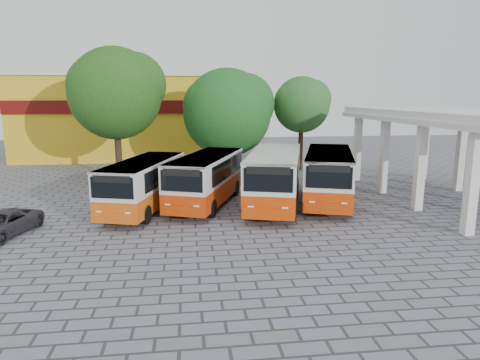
{
  "coord_description": "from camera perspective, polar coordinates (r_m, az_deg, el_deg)",
  "views": [
    {
      "loc": [
        -4.69,
        -19.67,
        6.19
      ],
      "look_at": [
        -1.74,
        3.96,
        1.5
      ],
      "focal_mm": 32.0,
      "sensor_mm": 36.0,
      "label": 1
    }
  ],
  "objects": [
    {
      "name": "bus_centre_right",
      "position": [
        24.23,
        4.67,
        0.67
      ],
      "size": [
        4.88,
        9.15,
        3.12
      ],
      "rotation": [
        0.0,
        0.0,
        -0.28
      ],
      "color": "#BE3300",
      "rests_on": "ground"
    },
    {
      "name": "bus_far_right",
      "position": [
        25.55,
        11.72,
        0.89
      ],
      "size": [
        5.07,
        8.92,
        3.02
      ],
      "rotation": [
        0.0,
        0.0,
        -0.32
      ],
      "color": "#BC3101",
      "rests_on": "ground"
    },
    {
      "name": "bus_centre_left",
      "position": [
        24.54,
        -4.48,
        0.47
      ],
      "size": [
        5.02,
        8.51,
        2.87
      ],
      "rotation": [
        0.0,
        0.0,
        -0.35
      ],
      "color": "#BD2D00",
      "rests_on": "ground"
    },
    {
      "name": "parked_car",
      "position": [
        22.08,
        -29.1,
        -5.12
      ],
      "size": [
        2.89,
        4.28,
        1.09
      ],
      "primitive_type": "imported",
      "rotation": [
        0.0,
        0.0,
        -0.3
      ],
      "color": "#2D2C32",
      "rests_on": "ground"
    },
    {
      "name": "tree_left",
      "position": [
        33.54,
        -16.16,
        11.41
      ],
      "size": [
        7.14,
        6.8,
        9.78
      ],
      "color": "#3B2E1B",
      "rests_on": "ground"
    },
    {
      "name": "ground",
      "position": [
        21.15,
        6.05,
        -5.94
      ],
      "size": [
        90.0,
        90.0,
        0.0
      ],
      "primitive_type": "plane",
      "color": "slate",
      "rests_on": "ground"
    },
    {
      "name": "bus_far_left",
      "position": [
        23.85,
        -12.7,
        -0.24
      ],
      "size": [
        4.35,
        8.11,
        2.76
      ],
      "rotation": [
        0.0,
        0.0,
        -0.28
      ],
      "color": "#C44C0A",
      "rests_on": "ground"
    },
    {
      "name": "shophouse_block",
      "position": [
        46.14,
        -15.13,
        8.24
      ],
      "size": [
        20.4,
        10.4,
        8.3
      ],
      "color": "gold",
      "rests_on": "ground"
    },
    {
      "name": "terminal_shelter",
      "position": [
        28.15,
        25.78,
        7.45
      ],
      "size": [
        6.8,
        15.8,
        5.4
      ],
      "color": "silver",
      "rests_on": "ground"
    },
    {
      "name": "tree_right",
      "position": [
        36.55,
        8.31,
        10.13
      ],
      "size": [
        4.9,
        4.66,
        7.81
      ],
      "color": "#412612",
      "rests_on": "ground"
    },
    {
      "name": "tree_middle",
      "position": [
        34.46,
        -1.57,
        9.35
      ],
      "size": [
        7.36,
        7.01,
        8.38
      ],
      "color": "black",
      "rests_on": "ground"
    }
  ]
}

